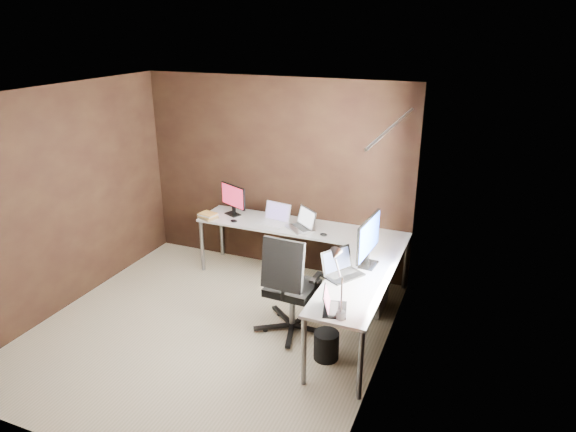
% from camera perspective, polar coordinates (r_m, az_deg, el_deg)
% --- Properties ---
extents(room, '(3.60, 3.60, 2.50)m').
position_cam_1_polar(room, '(5.02, -5.81, -0.78)').
color(room, beige).
rests_on(room, ground).
extents(desk, '(2.65, 2.25, 0.73)m').
position_cam_1_polar(desk, '(5.89, 3.16, -3.65)').
color(desk, silver).
rests_on(desk, ground).
extents(drawer_pedestal, '(0.42, 0.50, 0.60)m').
position_cam_1_polar(drawer_pedestal, '(6.01, 8.76, -7.37)').
color(drawer_pedestal, silver).
rests_on(drawer_pedestal, ground).
extents(monitor_left, '(0.43, 0.23, 0.41)m').
position_cam_1_polar(monitor_left, '(6.73, -6.12, 2.01)').
color(monitor_left, black).
rests_on(monitor_left, desk).
extents(monitor_right, '(0.17, 0.64, 0.53)m').
position_cam_1_polar(monitor_right, '(5.33, 8.93, -2.53)').
color(monitor_right, black).
rests_on(monitor_right, desk).
extents(laptop_white, '(0.40, 0.31, 0.24)m').
position_cam_1_polar(laptop_white, '(6.48, -1.43, -0.27)').
color(laptop_white, silver).
rests_on(laptop_white, desk).
extents(laptop_silver, '(0.45, 0.43, 0.24)m').
position_cam_1_polar(laptop_silver, '(6.30, 1.58, -0.92)').
color(laptop_silver, silver).
rests_on(laptop_silver, desk).
extents(laptop_black_big, '(0.43, 0.47, 0.25)m').
position_cam_1_polar(laptop_black_big, '(5.20, 5.86, -5.92)').
color(laptop_black_big, black).
rests_on(laptop_black_big, desk).
extents(laptop_black_small, '(0.27, 0.33, 0.20)m').
position_cam_1_polar(laptop_black_small, '(4.59, 4.89, -9.90)').
color(laptop_black_small, black).
rests_on(laptop_black_small, desk).
extents(book_stack, '(0.28, 0.26, 0.07)m').
position_cam_1_polar(book_stack, '(6.70, -8.88, 0.03)').
color(book_stack, '#977E51').
rests_on(book_stack, desk).
extents(mouse_left, '(0.10, 0.08, 0.04)m').
position_cam_1_polar(mouse_left, '(6.53, -6.04, -0.55)').
color(mouse_left, black).
rests_on(mouse_left, desk).
extents(mouse_corner, '(0.10, 0.07, 0.04)m').
position_cam_1_polar(mouse_corner, '(6.10, 3.98, -2.07)').
color(mouse_corner, black).
rests_on(mouse_corner, desk).
extents(desk_lamp, '(0.19, 0.23, 0.61)m').
position_cam_1_polar(desk_lamp, '(4.39, 5.46, -6.42)').
color(desk_lamp, slate).
rests_on(desk_lamp, desk).
extents(office_chair, '(0.63, 0.63, 1.13)m').
position_cam_1_polar(office_chair, '(5.49, 0.29, -9.66)').
color(office_chair, black).
rests_on(office_chair, ground).
extents(wastebasket, '(0.33, 0.33, 0.29)m').
position_cam_1_polar(wastebasket, '(5.19, 4.27, -14.15)').
color(wastebasket, black).
rests_on(wastebasket, ground).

